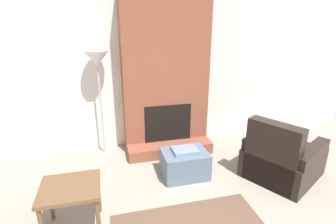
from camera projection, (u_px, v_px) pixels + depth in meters
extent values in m
cube|color=silver|center=(162.00, 72.00, 4.55)|extent=(7.86, 0.06, 2.60)
cube|color=brown|center=(165.00, 74.00, 4.34)|extent=(1.42, 0.39, 2.60)
cube|color=brown|center=(170.00, 149.00, 4.42)|extent=(1.42, 0.32, 0.19)
cube|color=black|center=(168.00, 123.00, 4.42)|extent=(0.79, 0.02, 0.64)
cube|color=slate|center=(185.00, 164.00, 3.78)|extent=(0.64, 0.49, 0.38)
cube|color=slate|center=(185.00, 150.00, 3.71)|extent=(0.35, 0.27, 0.05)
cube|color=black|center=(283.00, 162.00, 3.80)|extent=(1.28, 1.23, 0.42)
cube|color=black|center=(272.00, 156.00, 3.46)|extent=(0.52, 0.71, 0.92)
cube|color=black|center=(309.00, 167.00, 3.53)|extent=(0.85, 0.57, 0.57)
cube|color=black|center=(261.00, 149.00, 4.02)|extent=(0.85, 0.57, 0.57)
cube|color=brown|center=(70.00, 188.00, 2.69)|extent=(0.60, 0.54, 0.04)
cylinder|color=brown|center=(98.00, 221.00, 2.63)|extent=(0.04, 0.04, 0.51)
cylinder|color=brown|center=(50.00, 200.00, 2.93)|extent=(0.04, 0.04, 0.51)
cylinder|color=brown|center=(98.00, 193.00, 3.05)|extent=(0.04, 0.04, 0.51)
cylinder|color=#ADADB2|center=(105.00, 153.00, 4.47)|extent=(0.21, 0.21, 0.02)
cylinder|color=#ADADB2|center=(101.00, 112.00, 4.22)|extent=(0.03, 0.03, 1.48)
cone|color=silver|center=(97.00, 58.00, 3.93)|extent=(0.38, 0.38, 0.23)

